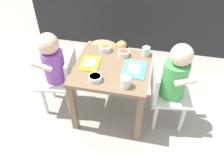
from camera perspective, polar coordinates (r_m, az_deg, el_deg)
ground_plane at (r=1.90m, az=0.00°, el=-6.90°), size 7.00×7.00×0.00m
kitchen_cabinet_back at (r=2.63m, az=5.98°, el=20.27°), size 2.30×0.39×0.94m
dining_table at (r=1.63m, az=0.00°, el=1.95°), size 0.54×0.52×0.47m
seated_child_left at (r=1.70m, az=-14.60°, el=4.99°), size 0.31×0.31×0.69m
seated_child_right at (r=1.57m, az=15.55°, el=1.41°), size 0.31×0.31×0.71m
dog at (r=2.29m, az=-1.37°, el=9.29°), size 0.42×0.16×0.30m
food_tray_left at (r=1.61m, az=-5.59°, el=5.44°), size 0.14×0.19×0.02m
food_tray_right at (r=1.56m, az=5.84°, el=3.95°), size 0.16×0.21×0.02m
water_cup_left at (r=1.40m, az=3.55°, el=0.37°), size 0.07×0.07×0.07m
water_cup_right at (r=1.70m, az=8.76°, el=8.25°), size 0.06×0.06×0.07m
cereal_bowl_right_side at (r=1.46m, az=-4.37°, el=1.64°), size 0.09×0.09×0.03m
cereal_bowl_left_side at (r=1.74m, az=-1.77°, el=9.26°), size 0.09×0.09×0.04m
veggie_bowl_far at (r=1.68m, az=3.03°, el=8.00°), size 0.09×0.09×0.04m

